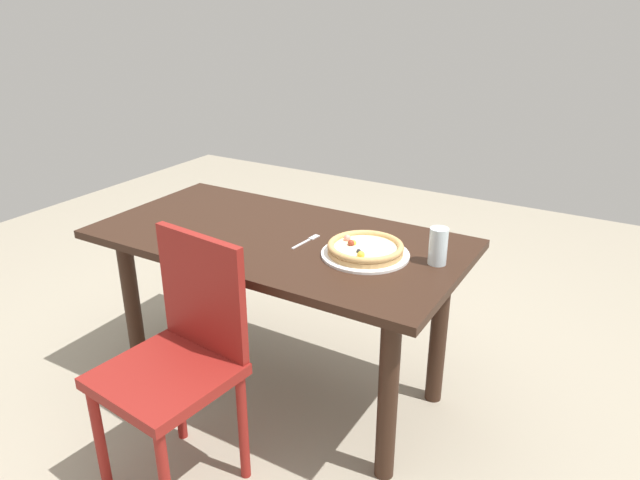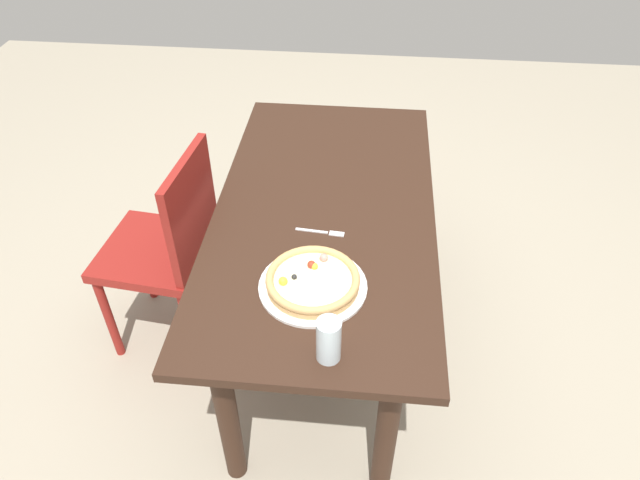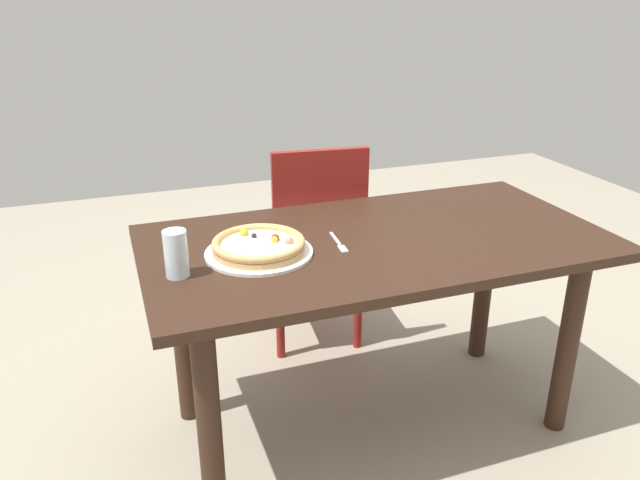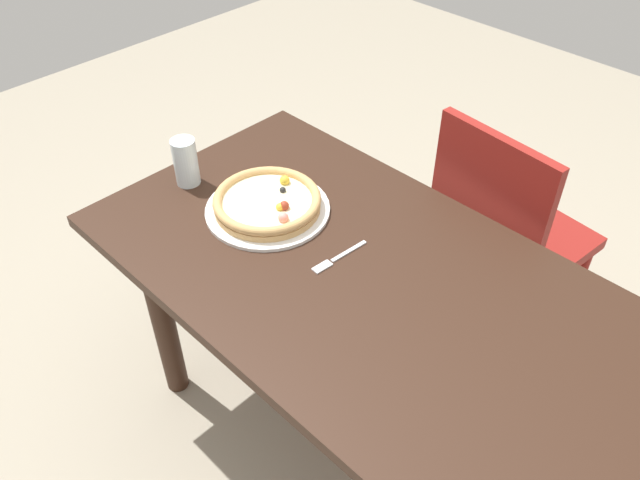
{
  "view_description": "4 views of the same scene",
  "coord_description": "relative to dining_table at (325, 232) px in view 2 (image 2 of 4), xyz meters",
  "views": [
    {
      "loc": [
        1.24,
        -1.77,
        1.61
      ],
      "look_at": [
        0.2,
        0.0,
        0.74
      ],
      "focal_mm": 32.66,
      "sensor_mm": 36.0,
      "label": 1
    },
    {
      "loc": [
        1.6,
        0.14,
        1.98
      ],
      "look_at": [
        0.2,
        0.0,
        0.74
      ],
      "focal_mm": 32.53,
      "sensor_mm": 36.0,
      "label": 2
    },
    {
      "loc": [
        0.8,
        1.68,
        1.49
      ],
      "look_at": [
        0.2,
        0.0,
        0.74
      ],
      "focal_mm": 34.99,
      "sensor_mm": 36.0,
      "label": 3
    },
    {
      "loc": [
        -0.62,
        0.83,
        1.77
      ],
      "look_at": [
        0.2,
        0.0,
        0.74
      ],
      "focal_mm": 35.68,
      "sensor_mm": 36.0,
      "label": 4
    }
  ],
  "objects": [
    {
      "name": "ground_plane",
      "position": [
        0.0,
        0.0,
        -0.61
      ],
      "size": [
        6.0,
        6.0,
        0.0
      ],
      "primitive_type": "plane",
      "color": "#9E937F"
    },
    {
      "name": "drinking_glass",
      "position": [
        0.64,
        0.07,
        0.18
      ],
      "size": [
        0.07,
        0.07,
        0.14
      ],
      "primitive_type": "cylinder",
      "color": "silver",
      "rests_on": "dining_table"
    },
    {
      "name": "fork",
      "position": [
        0.13,
        0.01,
        0.11
      ],
      "size": [
        0.03,
        0.17,
        0.0
      ],
      "rotation": [
        0.0,
        0.0,
        1.48
      ],
      "color": "silver",
      "rests_on": "dining_table"
    },
    {
      "name": "dining_table",
      "position": [
        0.0,
        0.0,
        0.0
      ],
      "size": [
        1.49,
        0.77,
        0.72
      ],
      "color": "#331E14",
      "rests_on": "ground"
    },
    {
      "name": "plate",
      "position": [
        0.39,
        0.0,
        0.12
      ],
      "size": [
        0.33,
        0.33,
        0.01
      ],
      "primitive_type": "cylinder",
      "color": "white",
      "rests_on": "dining_table"
    },
    {
      "name": "pizza",
      "position": [
        0.39,
        0.0,
        0.14
      ],
      "size": [
        0.28,
        0.28,
        0.05
      ],
      "color": "tan",
      "rests_on": "plate"
    },
    {
      "name": "chair_near",
      "position": [
        0.01,
        -0.6,
        -0.11
      ],
      "size": [
        0.44,
        0.44,
        0.9
      ],
      "rotation": [
        0.0,
        0.0,
        3.03
      ],
      "color": "maroon",
      "rests_on": "ground"
    }
  ]
}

